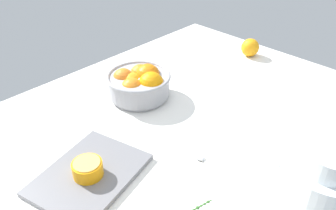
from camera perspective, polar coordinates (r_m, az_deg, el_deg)
The scene contains 8 objects.
ground_plane at distance 104.13cm, azimuth 0.38°, elevation -5.24°, with size 147.41×105.74×3.00cm, color white.
fruit_bowl at distance 116.89cm, azimuth -4.68°, elevation 3.57°, with size 21.72×21.72×11.18cm.
juice_pitcher at distance 83.41cm, azimuth 23.84°, elevation -13.08°, with size 14.97×19.76×19.49cm.
cutting_board at distance 91.40cm, azimuth -12.85°, elevation -11.18°, with size 27.52×20.87×1.56cm, color slate.
orange_half_0 at distance 88.96cm, azimuth -13.16°, elevation -10.20°, with size 7.61×7.61×4.20cm.
loose_orange_2 at distance 150.16cm, azimuth 13.42°, elevation 9.24°, with size 7.45×7.45×7.45cm, color orange.
spoon at distance 93.05cm, azimuth 7.09°, elevation -9.73°, with size 2.28×16.36×1.00cm.
herb_sprig_0 at distance 83.74cm, azimuth 5.47°, elevation -16.16°, with size 6.23×1.67×0.88cm.
Camera 1 is at (-58.43, -55.58, 64.37)cm, focal length 36.85 mm.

